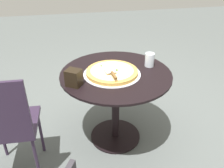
# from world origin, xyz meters

# --- Properties ---
(ground_plane) EXTENTS (10.00, 10.00, 0.00)m
(ground_plane) POSITION_xyz_m (0.00, 0.00, 0.00)
(ground_plane) COLOR #555B59
(patio_table) EXTENTS (0.91, 0.91, 0.69)m
(patio_table) POSITION_xyz_m (0.00, 0.00, 0.51)
(patio_table) COLOR black
(patio_table) RESTS_ON ground
(pizza_on_tray) EXTENTS (0.46, 0.46, 0.05)m
(pizza_on_tray) POSITION_xyz_m (0.02, -0.04, 0.70)
(pizza_on_tray) COLOR silver
(pizza_on_tray) RESTS_ON patio_table
(pizza_server) EXTENTS (0.21, 0.09, 0.02)m
(pizza_server) POSITION_xyz_m (0.10, -0.05, 0.74)
(pizza_server) COLOR silver
(pizza_server) RESTS_ON pizza_on_tray
(drinking_cup) EXTENTS (0.08, 0.08, 0.12)m
(drinking_cup) POSITION_xyz_m (-0.07, 0.31, 0.74)
(drinking_cup) COLOR silver
(drinking_cup) RESTS_ON patio_table
(napkin_dispenser) EXTENTS (0.13, 0.14, 0.13)m
(napkin_dispenser) POSITION_xyz_m (0.13, -0.34, 0.75)
(napkin_dispenser) COLOR black
(napkin_dispenser) RESTS_ON patio_table
(patio_chair_far) EXTENTS (0.39, 0.39, 0.90)m
(patio_chair_far) POSITION_xyz_m (0.28, -0.83, 0.52)
(patio_chair_far) COLOR #2E2135
(patio_chair_far) RESTS_ON ground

